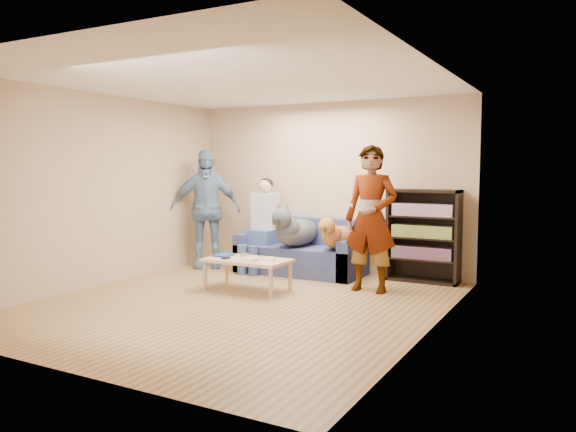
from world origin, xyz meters
The scene contains 27 objects.
ground centered at (0.00, 0.00, 0.00)m, with size 5.00×5.00×0.00m, color olive.
ceiling centered at (0.00, 0.00, 2.60)m, with size 5.00×5.00×0.00m, color white.
wall_back centered at (0.00, 2.50, 1.30)m, with size 4.50×4.50×0.00m, color tan.
wall_front centered at (0.00, -2.50, 1.30)m, with size 4.50×4.50×0.00m, color tan.
wall_left centered at (-2.25, 0.00, 1.30)m, with size 5.00×5.00×0.00m, color tan.
wall_right centered at (2.25, 0.00, 1.30)m, with size 5.00×5.00×0.00m, color tan.
blanket centered at (0.45, 1.98, 0.50)m, with size 0.41×0.35×0.14m, color #BCBCC1.
person_standing_right centered at (1.12, 1.39, 0.95)m, with size 0.69×0.45×1.90m, color slate.
person_standing_left centered at (-1.82, 1.78, 0.94)m, with size 1.11×0.46×1.89m, color #7896C0.
held_controller centered at (0.92, 1.19, 1.13)m, with size 0.04×0.13×0.03m, color silver.
notebook_blue centered at (-0.70, 0.70, 0.43)m, with size 0.20×0.26×0.03m, color #1B3D97.
papers centered at (-0.25, 0.55, 0.43)m, with size 0.26×0.20×0.01m, color beige.
magazine centered at (-0.22, 0.57, 0.44)m, with size 0.22×0.17×0.01m, color beige.
camera_silver centered at (-0.42, 0.77, 0.45)m, with size 0.11×0.06×0.05m, color silver.
controller_a centered at (-0.02, 0.75, 0.43)m, with size 0.04×0.13×0.03m, color white.
controller_b centered at (0.06, 0.67, 0.43)m, with size 0.09×0.06×0.03m, color silver.
headphone_cup_a centered at (-0.10, 0.63, 0.43)m, with size 0.07×0.07×0.02m, color white.
headphone_cup_b centered at (-0.10, 0.71, 0.43)m, with size 0.07×0.07×0.02m, color white.
pen_orange centered at (-0.32, 0.49, 0.42)m, with size 0.01×0.01×0.14m, color #CD561C.
pen_black centered at (-0.18, 0.83, 0.42)m, with size 0.01×0.01×0.14m, color black.
wallet centered at (-0.55, 0.53, 0.43)m, with size 0.07×0.12×0.01m, color black.
sofa centered at (-0.25, 2.10, 0.28)m, with size 1.90×0.85×0.82m.
person_seated centered at (-0.88, 1.97, 0.77)m, with size 0.40×0.73×1.47m.
dog_gray centered at (-0.28, 1.92, 0.67)m, with size 0.47×1.28×0.68m.
dog_tan centered at (0.40, 1.96, 0.62)m, with size 0.38×1.15×0.55m.
coffee_table centered at (-0.30, 0.65, 0.37)m, with size 1.10×0.60×0.42m.
bookshelf centered at (1.55, 2.33, 0.68)m, with size 1.00×0.34×1.30m.
Camera 1 is at (3.62, -5.43, 1.61)m, focal length 35.00 mm.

